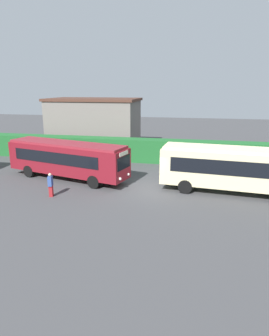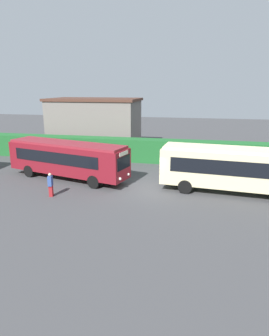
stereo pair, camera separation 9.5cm
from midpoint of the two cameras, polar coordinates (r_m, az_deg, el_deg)
ground_plane at (r=21.88m, az=2.28°, el=-4.10°), size 107.08×107.08×0.00m
bus_maroon at (r=24.46m, az=-13.00°, el=1.90°), size 10.68×4.88×3.03m
bus_cream at (r=21.64m, az=18.10°, el=0.10°), size 9.99×3.23×3.26m
person_center at (r=20.98m, az=-16.02°, el=-3.05°), size 0.34×0.48×1.67m
hedge_row at (r=29.55m, az=4.99°, el=3.28°), size 65.54×1.76×2.26m
depot_building at (r=36.49m, az=-7.80°, el=8.50°), size 10.66×6.32×6.01m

